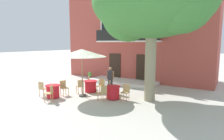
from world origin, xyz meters
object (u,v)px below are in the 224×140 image
Objects in this scene: cafe_chair_near_tree_2 at (101,85)px; cafe_chair_front_0 at (50,92)px; cafe_chair_middle_2 at (103,92)px; cafe_chair_middle_1 at (112,87)px; cafe_chair_front_2 at (42,88)px; cafe_umbrella at (82,53)px; pedestrian_near_entrance at (110,78)px; cafe_chair_near_tree_0 at (90,82)px; cafe_table_near_tree at (91,86)px; cafe_table_middle at (113,92)px; cafe_chair_middle_0 at (126,91)px; cafe_table_front at (53,91)px; ground_planter_left at (90,76)px; plane_tree at (151,4)px; cafe_chair_near_tree_1 at (80,86)px; cafe_chair_front_1 at (64,87)px.

cafe_chair_near_tree_2 and cafe_chair_front_0 have the same top height.
cafe_chair_near_tree_2 is at bearing 127.83° from cafe_chair_middle_2.
cafe_chair_middle_1 is (0.88, -0.14, 0.00)m from cafe_chair_near_tree_2.
cafe_chair_front_2 is (-3.66, -1.07, 0.00)m from cafe_chair_middle_2.
cafe_umbrella is 2.54m from pedestrian_near_entrance.
cafe_umbrella is (0.85, 1.74, 2.08)m from cafe_chair_front_0.
cafe_chair_near_tree_2 is at bearing -133.65° from pedestrian_near_entrance.
cafe_chair_near_tree_0 and cafe_chair_middle_2 have the same top height.
cafe_table_near_tree is 1.00× the size of cafe_table_middle.
cafe_chair_near_tree_2 is 2.47m from cafe_umbrella.
cafe_chair_middle_0 is 1.29m from cafe_chair_middle_2.
cafe_umbrella reaches higher than cafe_chair_near_tree_2.
cafe_table_middle and cafe_table_front have the same top height.
cafe_chair_middle_0 is 1.05× the size of cafe_table_front.
cafe_chair_middle_0 is 1.00× the size of cafe_chair_middle_2.
cafe_chair_middle_0 is 1.00× the size of cafe_chair_middle_1.
cafe_chair_middle_0 is 1.30× the size of ground_planter_left.
cafe_chair_middle_0 is at bearing -145.93° from plane_tree.
cafe_chair_middle_0 is at bearing -9.05° from cafe_table_near_tree.
cafe_chair_near_tree_1 reaches higher than ground_planter_left.
cafe_chair_near_tree_1 is at bearing 164.23° from cafe_chair_middle_2.
cafe_chair_front_1 is at bearing -161.09° from cafe_umbrella.
cafe_chair_middle_2 and cafe_chair_front_0 have the same top height.
cafe_chair_front_0 is 0.54× the size of pedestrian_near_entrance.
plane_tree reaches higher than cafe_chair_near_tree_0.
cafe_chair_front_2 is at bearing -134.76° from cafe_chair_front_1.
plane_tree is at bearing 24.94° from cafe_chair_front_2.
cafe_chair_front_2 is (-3.89, -1.79, 0.14)m from cafe_table_middle.
cafe_table_front is at bearing -155.37° from cafe_chair_middle_0.
cafe_chair_near_tree_2 is at bearing 11.17° from cafe_table_near_tree.
cafe_chair_near_tree_1 is (-4.18, -0.97, -4.73)m from plane_tree.
cafe_chair_near_tree_1 is 1.00× the size of cafe_chair_front_2.
cafe_chair_middle_0 is 1.00× the size of cafe_chair_front_0.
cafe_chair_front_2 is at bearing -127.03° from cafe_table_near_tree.
cafe_chair_middle_2 and cafe_chair_front_2 have the same top height.
cafe_chair_middle_2 is at bearing -38.96° from cafe_chair_near_tree_0.
cafe_table_middle is 3.51m from cafe_chair_front_0.
cafe_chair_front_2 is (-5.69, -2.65, -4.73)m from plane_tree.
cafe_chair_middle_0 is at bearing 13.97° from cafe_umbrella.
cafe_chair_near_tree_1 is 1.72m from cafe_table_front.
cafe_chair_middle_0 reaches higher than cafe_table_front.
cafe_chair_near_tree_0 is 2.88m from cafe_table_front.
cafe_chair_front_0 is 6.44m from ground_planter_left.
ground_planter_left is (-4.49, 4.58, -0.14)m from cafe_chair_middle_2.
cafe_chair_near_tree_2 is 1.00× the size of cafe_chair_middle_2.
plane_tree is at bearing 25.32° from cafe_table_middle.
cafe_chair_middle_0 is (2.83, -0.45, 0.14)m from cafe_table_near_tree.
cafe_chair_middle_2 is (-0.97, -0.85, 0.00)m from cafe_chair_middle_0.
cafe_chair_near_tree_0 is 3.01m from cafe_chair_middle_2.
cafe_chair_near_tree_1 is at bearing 63.32° from cafe_table_front.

